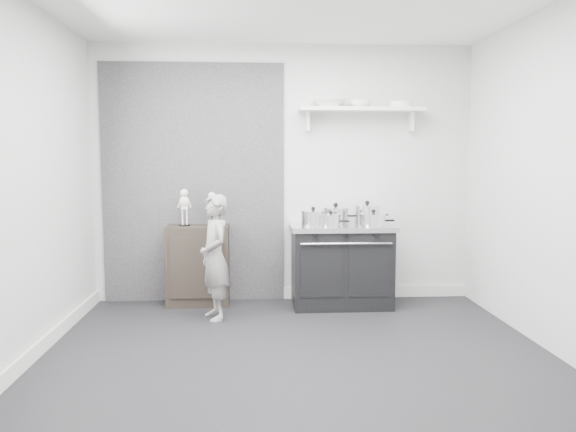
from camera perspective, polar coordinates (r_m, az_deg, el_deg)
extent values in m
plane|color=black|center=(4.45, 0.89, -14.07)|extent=(4.00, 4.00, 0.00)
cube|color=silver|center=(5.98, -0.44, 4.31)|extent=(4.00, 0.02, 2.70)
cube|color=silver|center=(2.39, 4.29, 1.76)|extent=(4.00, 0.02, 2.70)
cube|color=silver|center=(4.49, -25.48, 3.17)|extent=(0.02, 3.60, 2.70)
cube|color=silver|center=(4.77, 25.65, 3.30)|extent=(0.02, 3.60, 2.70)
cube|color=black|center=(5.99, -9.56, 3.28)|extent=(1.90, 0.02, 2.50)
cube|color=silver|center=(6.26, 8.83, -7.61)|extent=(2.00, 0.03, 0.12)
cube|color=silver|center=(4.71, -24.53, -12.67)|extent=(0.03, 3.60, 0.12)
cube|color=silver|center=(5.96, 7.46, 10.70)|extent=(1.30, 0.26, 0.04)
cube|color=silver|center=(5.94, 2.03, 9.60)|extent=(0.03, 0.12, 0.20)
cube|color=silver|center=(6.15, 12.42, 9.35)|extent=(0.03, 0.12, 0.20)
cube|color=black|center=(5.83, 5.41, -5.21)|extent=(0.99, 0.59, 0.79)
cube|color=silver|center=(5.76, 5.46, -1.10)|extent=(1.05, 0.63, 0.05)
cube|color=black|center=(5.50, 3.45, -5.65)|extent=(0.42, 0.02, 0.51)
cube|color=black|center=(5.58, 8.32, -5.54)|extent=(0.42, 0.02, 0.51)
cylinder|color=silver|center=(5.46, 5.98, -2.81)|extent=(0.89, 0.02, 0.02)
cylinder|color=black|center=(5.42, 2.86, -2.01)|extent=(0.04, 0.03, 0.04)
cylinder|color=black|center=(5.46, 5.96, -1.97)|extent=(0.04, 0.03, 0.04)
cylinder|color=black|center=(5.52, 9.01, -1.93)|extent=(0.04, 0.03, 0.04)
cube|color=black|center=(5.91, -9.11, -4.94)|extent=(0.63, 0.37, 0.82)
imported|color=gray|center=(5.32, -7.44, -4.17)|extent=(0.42, 0.50, 1.18)
cylinder|color=silver|center=(5.61, 2.57, -0.31)|extent=(0.23, 0.23, 0.14)
cylinder|color=silver|center=(5.61, 2.57, 0.47)|extent=(0.24, 0.24, 0.01)
sphere|color=black|center=(5.60, 2.57, 0.76)|extent=(0.04, 0.04, 0.04)
cylinder|color=black|center=(5.63, 4.14, -0.29)|extent=(0.10, 0.02, 0.02)
cylinder|color=silver|center=(5.85, 4.86, 0.00)|extent=(0.27, 0.27, 0.15)
cylinder|color=silver|center=(5.84, 4.86, 0.82)|extent=(0.28, 0.28, 0.02)
sphere|color=black|center=(5.84, 4.87, 1.13)|extent=(0.05, 0.05, 0.05)
cylinder|color=black|center=(5.88, 6.55, 0.02)|extent=(0.10, 0.02, 0.02)
cylinder|color=silver|center=(5.89, 8.04, 0.12)|extent=(0.26, 0.26, 0.17)
cylinder|color=silver|center=(5.88, 8.05, 1.04)|extent=(0.27, 0.27, 0.02)
sphere|color=black|center=(5.88, 8.05, 1.34)|extent=(0.05, 0.05, 0.05)
cylinder|color=black|center=(5.93, 9.64, 0.13)|extent=(0.10, 0.02, 0.02)
cylinder|color=silver|center=(5.65, 8.65, -0.46)|extent=(0.24, 0.24, 0.11)
cylinder|color=silver|center=(5.64, 8.66, 0.17)|extent=(0.25, 0.25, 0.01)
sphere|color=black|center=(5.64, 8.66, 0.47)|extent=(0.04, 0.04, 0.04)
cylinder|color=black|center=(5.69, 10.24, -0.45)|extent=(0.10, 0.02, 0.02)
cylinder|color=silver|center=(5.55, 4.36, -0.54)|extent=(0.19, 0.19, 0.11)
cylinder|color=silver|center=(5.55, 4.36, 0.08)|extent=(0.20, 0.20, 0.01)
sphere|color=black|center=(5.54, 4.36, 0.34)|extent=(0.03, 0.03, 0.03)
cylinder|color=black|center=(5.57, 5.74, -0.53)|extent=(0.10, 0.02, 0.02)
imported|color=white|center=(5.91, 4.20, 11.37)|extent=(0.33, 0.33, 0.08)
imported|color=white|center=(5.96, 7.29, 11.23)|extent=(0.22, 0.22, 0.07)
cylinder|color=white|center=(6.06, 11.43, 11.03)|extent=(0.23, 0.23, 0.06)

